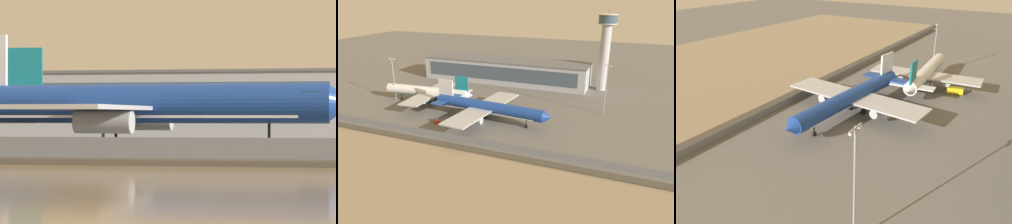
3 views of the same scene
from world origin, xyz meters
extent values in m
plane|color=#66635E|center=(0.00, 0.00, 0.00)|extent=(500.00, 500.00, 0.00)
cube|color=#474238|center=(0.00, -20.50, 0.25)|extent=(320.00, 3.00, 0.50)
cube|color=slate|center=(0.00, -16.00, 1.14)|extent=(280.00, 0.08, 2.27)
cylinder|color=slate|center=(0.00, -16.00, 1.14)|extent=(0.10, 0.10, 2.27)
cylinder|color=#193D93|center=(0.61, 4.64, 5.68)|extent=(45.60, 8.63, 4.64)
cube|color=#232D3D|center=(21.40, 2.79, 6.26)|extent=(2.89, 4.15, 1.39)
cube|color=silver|center=(0.61, 4.64, 4.41)|extent=(38.74, 7.10, 0.84)
cube|color=#B7BABF|center=(-0.69, 15.68, 5.10)|extent=(11.86, 22.57, 0.46)
cube|color=#B7BABF|center=(-2.61, -6.01, 5.10)|extent=(11.86, 22.57, 0.46)
cylinder|color=#B7BABF|center=(0.51, 13.83, 3.60)|extent=(6.55, 3.10, 2.55)
cylinder|color=#B7BABF|center=(-1.10, -4.39, 3.60)|extent=(6.55, 3.10, 2.55)
cylinder|color=black|center=(16.43, 3.24, 2.01)|extent=(0.32, 0.32, 2.71)
cylinder|color=black|center=(16.43, 3.24, 0.65)|extent=(1.34, 0.62, 1.30)
cylinder|color=black|center=(-2.34, 7.34, 2.01)|extent=(0.37, 0.37, 2.71)
cylinder|color=black|center=(-2.34, 7.34, 0.65)|extent=(1.58, 1.17, 1.49)
cylinder|color=black|center=(-2.77, 2.49, 2.01)|extent=(0.37, 0.37, 2.71)
cylinder|color=black|center=(-2.77, 2.49, 0.65)|extent=(1.58, 1.17, 1.49)
cone|color=white|center=(-13.98, 16.46, 5.38)|extent=(3.15, 4.16, 3.95)
cube|color=#14707A|center=(-17.55, 16.18, 9.78)|extent=(5.95, 0.99, 7.47)
cube|color=white|center=(-17.28, 12.71, 5.71)|extent=(4.48, 7.24, 0.35)
cube|color=white|center=(-17.82, 19.65, 5.71)|extent=(4.48, 7.24, 0.35)
cube|color=#9EA3AD|center=(-16.56, 63.85, 6.02)|extent=(92.03, 20.69, 12.03)
cube|color=#3D4C5B|center=(-16.56, 53.43, 6.62)|extent=(84.67, 0.16, 7.22)
cube|color=#5B5E63|center=(-16.56, 63.85, 12.28)|extent=(92.63, 21.29, 0.50)
camera|label=1|loc=(18.62, -88.01, 4.32)|focal=85.00mm
camera|label=2|loc=(51.62, -103.20, 47.24)|focal=35.00mm
camera|label=3|loc=(75.22, 48.98, 40.95)|focal=35.00mm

